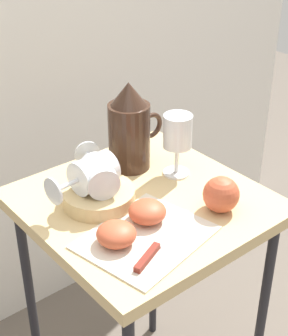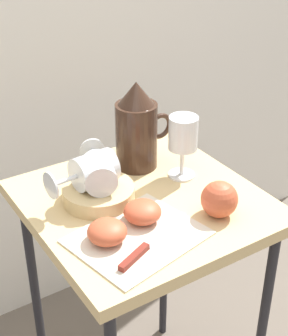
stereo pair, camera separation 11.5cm
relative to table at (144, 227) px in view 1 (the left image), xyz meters
The scene contains 12 objects.
curtain_drape 0.65m from the table, 90.00° to the left, with size 2.40×0.03×1.84m, color silver.
table is the anchor object (origin of this frame).
linen_napkin 0.16m from the table, 127.82° to the right, with size 0.25×0.20×0.00m, color beige.
basket_tray 0.14m from the table, 150.21° to the left, with size 0.16×0.16×0.04m, color tan.
pitcher 0.23m from the table, 63.76° to the left, with size 0.15×0.10×0.22m.
wine_glass_upright 0.23m from the table, 15.64° to the left, with size 0.07×0.07×0.15m.
wine_glass_tipped_near 0.19m from the table, 146.98° to the left, with size 0.16×0.08×0.08m.
wine_glass_tipped_far 0.18m from the table, 147.81° to the left, with size 0.12×0.17×0.07m.
apple_half_left 0.20m from the table, 147.57° to the right, with size 0.08×0.08×0.04m, color #C15133.
apple_half_right 0.14m from the table, 124.76° to the right, with size 0.08×0.08×0.04m, color #C15133.
apple_whole 0.21m from the table, 54.02° to the right, with size 0.08×0.08×0.08m, color #C15133.
knife 0.20m from the table, 122.27° to the right, with size 0.21×0.10×0.01m.
Camera 1 is at (-0.63, -0.77, 1.39)m, focal length 56.75 mm.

